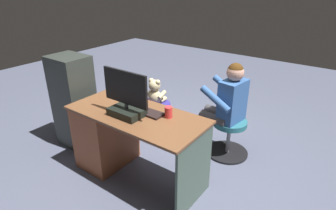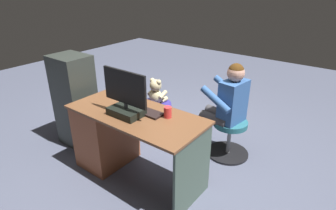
{
  "view_description": "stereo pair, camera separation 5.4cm",
  "coord_description": "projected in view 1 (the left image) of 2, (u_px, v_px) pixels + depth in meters",
  "views": [
    {
      "loc": [
        -1.67,
        2.19,
        1.94
      ],
      "look_at": [
        -0.08,
        0.02,
        0.7
      ],
      "focal_mm": 30.01,
      "sensor_mm": 36.0,
      "label": 1
    },
    {
      "loc": [
        -1.72,
        2.15,
        1.94
      ],
      "look_at": [
        -0.08,
        0.02,
        0.7
      ],
      "focal_mm": 30.01,
      "sensor_mm": 36.0,
      "label": 2
    }
  ],
  "objects": [
    {
      "name": "computer_mouse",
      "position": [
        123.0,
        103.0,
        2.86
      ],
      "size": [
        0.06,
        0.1,
        0.04
      ],
      "primitive_type": "ellipsoid",
      "color": "#242828",
      "rests_on": "desk"
    },
    {
      "name": "visitor_chair",
      "position": [
        229.0,
        135.0,
        3.28
      ],
      "size": [
        0.49,
        0.49,
        0.44
      ],
      "color": "black",
      "rests_on": "ground_plane"
    },
    {
      "name": "office_chair_teddy",
      "position": [
        155.0,
        117.0,
        3.7
      ],
      "size": [
        0.5,
        0.5,
        0.44
      ],
      "color": "black",
      "rests_on": "ground_plane"
    },
    {
      "name": "equipment_rack",
      "position": [
        74.0,
        102.0,
        3.38
      ],
      "size": [
        0.44,
        0.36,
        1.13
      ],
      "primitive_type": "cube",
      "color": "#2D322E",
      "rests_on": "ground_plane"
    },
    {
      "name": "ground_plane",
      "position": [
        163.0,
        157.0,
        3.31
      ],
      "size": [
        10.0,
        10.0,
        0.0
      ],
      "primitive_type": "plane",
      "color": "#505569"
    },
    {
      "name": "teddy_bear",
      "position": [
        155.0,
        92.0,
        3.57
      ],
      "size": [
        0.23,
        0.23,
        0.34
      ],
      "color": "#CEBB8A",
      "rests_on": "office_chair_teddy"
    },
    {
      "name": "desk",
      "position": [
        112.0,
        133.0,
        3.03
      ],
      "size": [
        1.39,
        0.63,
        0.75
      ],
      "color": "brown",
      "rests_on": "ground_plane"
    },
    {
      "name": "tv_remote",
      "position": [
        122.0,
        105.0,
        2.84
      ],
      "size": [
        0.05,
        0.15,
        0.02
      ],
      "primitive_type": "cube",
      "rotation": [
        0.0,
        0.0,
        -0.04
      ],
      "color": "black",
      "rests_on": "desk"
    },
    {
      "name": "keyboard",
      "position": [
        144.0,
        111.0,
        2.71
      ],
      "size": [
        0.42,
        0.14,
        0.02
      ],
      "primitive_type": "cube",
      "color": "black",
      "rests_on": "desk"
    },
    {
      "name": "person",
      "position": [
        225.0,
        102.0,
        3.14
      ],
      "size": [
        0.53,
        0.52,
        1.12
      ],
      "color": "#335B97",
      "rests_on": "ground_plane"
    },
    {
      "name": "cup",
      "position": [
        169.0,
        112.0,
        2.59
      ],
      "size": [
        0.07,
        0.07,
        0.1
      ],
      "primitive_type": "cylinder",
      "color": "red",
      "rests_on": "desk"
    },
    {
      "name": "monitor",
      "position": [
        126.0,
        101.0,
        2.59
      ],
      "size": [
        0.51,
        0.22,
        0.44
      ],
      "color": "black",
      "rests_on": "desk"
    }
  ]
}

